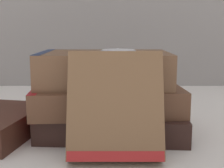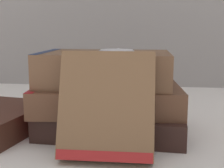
# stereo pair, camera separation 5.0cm
# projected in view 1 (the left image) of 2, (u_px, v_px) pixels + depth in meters

# --- Properties ---
(ground_plane) EXTENTS (3.00, 3.00, 0.00)m
(ground_plane) POSITION_uv_depth(u_px,v_px,m) (123.00, 137.00, 0.47)
(ground_plane) COLOR white
(book_flat_bottom) EXTENTS (0.23, 0.15, 0.04)m
(book_flat_bottom) POSITION_uv_depth(u_px,v_px,m) (109.00, 121.00, 0.49)
(book_flat_bottom) COLOR #331E19
(book_flat_bottom) RESTS_ON ground_plane
(book_flat_middle) EXTENTS (0.23, 0.15, 0.04)m
(book_flat_middle) POSITION_uv_depth(u_px,v_px,m) (103.00, 98.00, 0.48)
(book_flat_middle) COLOR brown
(book_flat_middle) RESTS_ON book_flat_bottom
(book_flat_top) EXTENTS (0.20, 0.13, 0.05)m
(book_flat_top) POSITION_uv_depth(u_px,v_px,m) (100.00, 69.00, 0.48)
(book_flat_top) COLOR brown
(book_flat_top) RESTS_ON book_flat_middle
(book_leaning_front) EXTENTS (0.12, 0.07, 0.13)m
(book_leaning_front) POSITION_uv_depth(u_px,v_px,m) (115.00, 110.00, 0.38)
(book_leaning_front) COLOR brown
(book_leaning_front) RESTS_ON ground_plane
(pocket_watch) EXTENTS (0.05, 0.05, 0.01)m
(pocket_watch) POSITION_uv_depth(u_px,v_px,m) (117.00, 51.00, 0.45)
(pocket_watch) COLOR silver
(pocket_watch) RESTS_ON book_flat_top
(reading_glasses) EXTENTS (0.10, 0.06, 0.00)m
(reading_glasses) POSITION_uv_depth(u_px,v_px,m) (76.00, 111.00, 0.61)
(reading_glasses) COLOR #ADADB2
(reading_glasses) RESTS_ON ground_plane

